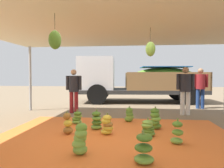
{
  "coord_description": "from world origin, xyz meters",
  "views": [
    {
      "loc": [
        0.46,
        -4.82,
        1.41
      ],
      "look_at": [
        -0.37,
        2.68,
        1.12
      ],
      "focal_mm": 33.48,
      "sensor_mm": 36.0,
      "label": 1
    }
  ],
  "objects_px": {
    "banana_bunch_2": "(97,121)",
    "banana_bunch_7": "(144,149)",
    "banana_bunch_0": "(177,133)",
    "worker_0": "(185,87)",
    "worker_1": "(200,85)",
    "banana_bunch_1": "(80,140)",
    "banana_bunch_6": "(107,125)",
    "banana_bunch_5": "(129,115)",
    "banana_bunch_3": "(77,118)",
    "banana_bunch_9": "(148,128)",
    "banana_bunch_8": "(155,119)",
    "banana_bunch_10": "(68,124)",
    "cargo_truck_main": "(137,79)",
    "worker_2": "(74,88)"
  },
  "relations": [
    {
      "from": "banana_bunch_2",
      "to": "banana_bunch_7",
      "type": "xyz_separation_m",
      "value": [
        1.15,
        -2.0,
        -0.0
      ]
    },
    {
      "from": "banana_bunch_0",
      "to": "worker_0",
      "type": "xyz_separation_m",
      "value": [
        0.94,
        3.36,
        0.79
      ]
    },
    {
      "from": "worker_1",
      "to": "banana_bunch_0",
      "type": "bearing_deg",
      "value": -111.38
    },
    {
      "from": "banana_bunch_1",
      "to": "banana_bunch_0",
      "type": "bearing_deg",
      "value": 22.71
    },
    {
      "from": "banana_bunch_6",
      "to": "worker_0",
      "type": "xyz_separation_m",
      "value": [
        2.47,
        2.82,
        0.79
      ]
    },
    {
      "from": "banana_bunch_5",
      "to": "banana_bunch_1",
      "type": "bearing_deg",
      "value": -106.23
    },
    {
      "from": "banana_bunch_1",
      "to": "banana_bunch_7",
      "type": "xyz_separation_m",
      "value": [
        1.12,
        -0.24,
        -0.05
      ]
    },
    {
      "from": "banana_bunch_3",
      "to": "banana_bunch_9",
      "type": "xyz_separation_m",
      "value": [
        1.98,
        -1.04,
        0.01
      ]
    },
    {
      "from": "worker_0",
      "to": "worker_1",
      "type": "relative_size",
      "value": 1.0
    },
    {
      "from": "banana_bunch_2",
      "to": "worker_1",
      "type": "relative_size",
      "value": 0.3
    },
    {
      "from": "banana_bunch_7",
      "to": "banana_bunch_8",
      "type": "distance_m",
      "value": 2.21
    },
    {
      "from": "banana_bunch_2",
      "to": "banana_bunch_7",
      "type": "height_order",
      "value": "banana_bunch_2"
    },
    {
      "from": "banana_bunch_3",
      "to": "banana_bunch_10",
      "type": "bearing_deg",
      "value": -86.75
    },
    {
      "from": "cargo_truck_main",
      "to": "worker_0",
      "type": "xyz_separation_m",
      "value": [
        1.71,
        -3.66,
        -0.21
      ]
    },
    {
      "from": "banana_bunch_1",
      "to": "banana_bunch_6",
      "type": "distance_m",
      "value": 1.35
    },
    {
      "from": "banana_bunch_1",
      "to": "banana_bunch_9",
      "type": "height_order",
      "value": "banana_bunch_1"
    },
    {
      "from": "banana_bunch_7",
      "to": "worker_2",
      "type": "distance_m",
      "value": 5.08
    },
    {
      "from": "banana_bunch_1",
      "to": "banana_bunch_3",
      "type": "height_order",
      "value": "banana_bunch_1"
    },
    {
      "from": "banana_bunch_7",
      "to": "banana_bunch_10",
      "type": "height_order",
      "value": "banana_bunch_10"
    },
    {
      "from": "banana_bunch_9",
      "to": "cargo_truck_main",
      "type": "distance_m",
      "value": 6.61
    },
    {
      "from": "banana_bunch_7",
      "to": "banana_bunch_8",
      "type": "height_order",
      "value": "banana_bunch_8"
    },
    {
      "from": "banana_bunch_9",
      "to": "banana_bunch_1",
      "type": "bearing_deg",
      "value": -135.16
    },
    {
      "from": "banana_bunch_1",
      "to": "banana_bunch_5",
      "type": "bearing_deg",
      "value": 73.77
    },
    {
      "from": "banana_bunch_3",
      "to": "worker_1",
      "type": "bearing_deg",
      "value": 37.3
    },
    {
      "from": "banana_bunch_0",
      "to": "cargo_truck_main",
      "type": "xyz_separation_m",
      "value": [
        -0.77,
        7.03,
        1.0
      ]
    },
    {
      "from": "banana_bunch_7",
      "to": "banana_bunch_9",
      "type": "height_order",
      "value": "banana_bunch_7"
    },
    {
      "from": "banana_bunch_0",
      "to": "banana_bunch_10",
      "type": "bearing_deg",
      "value": 169.11
    },
    {
      "from": "banana_bunch_5",
      "to": "worker_1",
      "type": "distance_m",
      "value": 4.27
    },
    {
      "from": "banana_bunch_3",
      "to": "banana_bunch_9",
      "type": "relative_size",
      "value": 0.98
    },
    {
      "from": "banana_bunch_2",
      "to": "worker_2",
      "type": "distance_m",
      "value": 2.81
    },
    {
      "from": "banana_bunch_0",
      "to": "banana_bunch_10",
      "type": "distance_m",
      "value": 2.53
    },
    {
      "from": "banana_bunch_2",
      "to": "banana_bunch_6",
      "type": "xyz_separation_m",
      "value": [
        0.34,
        -0.44,
        0.0
      ]
    },
    {
      "from": "worker_1",
      "to": "worker_2",
      "type": "bearing_deg",
      "value": -162.71
    },
    {
      "from": "banana_bunch_2",
      "to": "banana_bunch_9",
      "type": "height_order",
      "value": "banana_bunch_2"
    },
    {
      "from": "banana_bunch_1",
      "to": "cargo_truck_main",
      "type": "distance_m",
      "value": 7.93
    },
    {
      "from": "banana_bunch_0",
      "to": "banana_bunch_7",
      "type": "bearing_deg",
      "value": -125.45
    },
    {
      "from": "banana_bunch_3",
      "to": "banana_bunch_5",
      "type": "xyz_separation_m",
      "value": [
        1.51,
        0.46,
        0.03
      ]
    },
    {
      "from": "banana_bunch_1",
      "to": "worker_2",
      "type": "relative_size",
      "value": 0.36
    },
    {
      "from": "banana_bunch_5",
      "to": "banana_bunch_6",
      "type": "xyz_separation_m",
      "value": [
        -0.49,
        -1.46,
        0.02
      ]
    },
    {
      "from": "banana_bunch_0",
      "to": "worker_1",
      "type": "height_order",
      "value": "worker_1"
    },
    {
      "from": "banana_bunch_1",
      "to": "banana_bunch_3",
      "type": "relative_size",
      "value": 1.39
    },
    {
      "from": "banana_bunch_1",
      "to": "banana_bunch_7",
      "type": "height_order",
      "value": "banana_bunch_1"
    },
    {
      "from": "banana_bunch_5",
      "to": "banana_bunch_10",
      "type": "relative_size",
      "value": 0.87
    },
    {
      "from": "banana_bunch_5",
      "to": "worker_1",
      "type": "relative_size",
      "value": 0.27
    },
    {
      "from": "worker_0",
      "to": "banana_bunch_6",
      "type": "bearing_deg",
      "value": -131.2
    },
    {
      "from": "banana_bunch_1",
      "to": "worker_0",
      "type": "relative_size",
      "value": 0.34
    },
    {
      "from": "worker_2",
      "to": "banana_bunch_2",
      "type": "bearing_deg",
      "value": -60.93
    },
    {
      "from": "banana_bunch_5",
      "to": "banana_bunch_0",
      "type": "bearing_deg",
      "value": -62.65
    },
    {
      "from": "banana_bunch_5",
      "to": "worker_1",
      "type": "xyz_separation_m",
      "value": [
        2.97,
        2.95,
        0.8
      ]
    },
    {
      "from": "banana_bunch_9",
      "to": "banana_bunch_7",
      "type": "bearing_deg",
      "value": -96.04
    }
  ]
}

